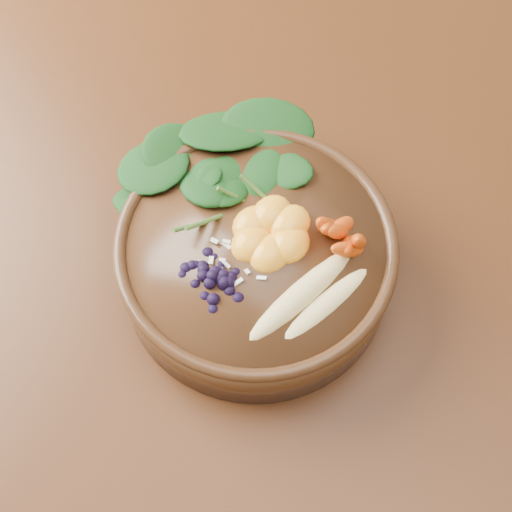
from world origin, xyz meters
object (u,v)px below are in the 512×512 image
Objects in this scene: stoneware_bowl at (256,261)px; carrot_cluster at (352,214)px; banana_halves at (315,293)px; kale_heap at (272,171)px; mandarin_cluster at (271,227)px; dining_table at (459,359)px; blueberry_pile at (210,271)px.

stoneware_bowl is 3.62× the size of carrot_cluster.
stoneware_bowl is at bearing -177.26° from banana_halves.
mandarin_cluster is at bearing -53.22° from kale_heap.
kale_heap is 0.06m from mandarin_cluster.
stoneware_bowl is 3.15× the size of mandarin_cluster.
mandarin_cluster is (-0.06, -0.05, -0.02)m from carrot_cluster.
banana_halves is at bearing -34.98° from kale_heap.
kale_heap reaches higher than dining_table.
carrot_cluster is at bearing -167.08° from dining_table.
dining_table is at bearing 21.10° from mandarin_cluster.
carrot_cluster is at bearing 59.01° from blueberry_pile.
stoneware_bowl is 0.09m from kale_heap.
blueberry_pile is at bearing -109.55° from carrot_cluster.
dining_table is 0.33m from blueberry_pile.
kale_heap is at bearing 100.36° from blueberry_pile.
banana_halves is at bearing 27.05° from blueberry_pile.
blueberry_pile is at bearing -100.70° from mandarin_cluster.
banana_halves is at bearing -8.69° from stoneware_bowl.
dining_table is 0.27m from stoneware_bowl.
banana_halves is (0.02, -0.07, -0.02)m from carrot_cluster.
carrot_cluster is 0.14m from blueberry_pile.
stoneware_bowl is at bearing -155.68° from dining_table.
carrot_cluster is at bearing 113.06° from banana_halves.
kale_heap is at bearing -169.49° from carrot_cluster.
mandarin_cluster is (0.01, 0.02, 0.05)m from stoneware_bowl.
stoneware_bowl is 1.82× the size of banana_halves.
blueberry_pile is at bearing -79.64° from kale_heap.
mandarin_cluster reaches higher than stoneware_bowl.
carrot_cluster is 0.87× the size of mandarin_cluster.
blueberry_pile reaches higher than stoneware_bowl.
kale_heap reaches higher than blueberry_pile.
banana_halves is 1.19× the size of blueberry_pile.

